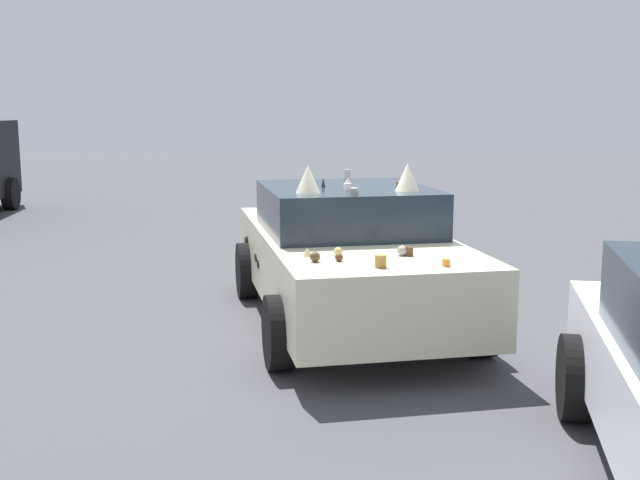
% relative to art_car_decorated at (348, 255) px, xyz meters
% --- Properties ---
extents(ground_plane, '(60.00, 60.00, 0.00)m').
position_rel_art_car_decorated_xyz_m(ground_plane, '(-0.02, -0.00, -0.74)').
color(ground_plane, '#47474C').
extents(art_car_decorated, '(4.68, 3.04, 1.74)m').
position_rel_art_car_decorated_xyz_m(art_car_decorated, '(0.00, 0.00, 0.00)').
color(art_car_decorated, beige).
rests_on(art_car_decorated, ground).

